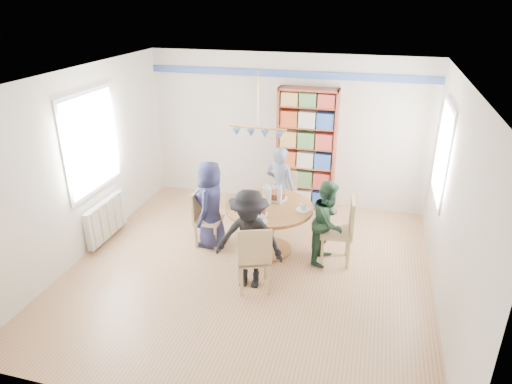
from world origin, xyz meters
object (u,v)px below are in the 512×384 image
(chair_right, at_px, (343,228))
(person_right, at_px, (328,222))
(person_left, at_px, (211,204))
(chair_far, at_px, (285,194))
(chair_left, at_px, (204,215))
(bookshelf, at_px, (306,151))
(person_far, at_px, (280,187))
(person_near, at_px, (249,240))
(radiator, at_px, (106,219))
(dining_table, at_px, (269,218))
(chair_near, at_px, (254,256))

(chair_right, relative_size, person_right, 0.81)
(person_left, bearing_deg, chair_right, 89.83)
(chair_far, bearing_deg, chair_left, -132.99)
(bookshelf, bearing_deg, person_right, -70.58)
(chair_right, xyz_separation_m, person_far, (-1.11, 0.91, 0.14))
(person_right, distance_m, bookshelf, 1.92)
(chair_far, relative_size, person_right, 0.69)
(chair_right, bearing_deg, bookshelf, 115.34)
(person_near, bearing_deg, chair_far, 86.56)
(radiator, xyz_separation_m, person_right, (3.43, 0.28, 0.27))
(person_left, bearing_deg, dining_table, 91.55)
(person_left, relative_size, person_near, 0.98)
(chair_right, bearing_deg, chair_left, -179.32)
(chair_right, height_order, person_right, person_right)
(chair_left, distance_m, bookshelf, 2.26)
(person_right, xyz_separation_m, person_near, (-0.92, -0.89, 0.07))
(radiator, bearing_deg, chair_far, 28.18)
(person_near, xyz_separation_m, bookshelf, (0.30, 2.65, 0.37))
(person_right, bearing_deg, person_left, 100.47)
(radiator, relative_size, dining_table, 0.77)
(person_near, relative_size, bookshelf, 0.64)
(radiator, relative_size, chair_left, 1.13)
(chair_right, xyz_separation_m, chair_near, (-1.02, -1.02, -0.02))
(dining_table, relative_size, person_near, 0.94)
(radiator, xyz_separation_m, dining_table, (2.56, 0.31, 0.21))
(radiator, relative_size, person_far, 0.73)
(chair_right, height_order, person_far, person_far)
(chair_far, height_order, person_right, person_right)
(chair_near, height_order, bookshelf, bookshelf)
(person_far, bearing_deg, person_right, 147.65)
(dining_table, relative_size, chair_left, 1.47)
(radiator, relative_size, chair_near, 1.03)
(chair_left, relative_size, chair_near, 0.92)
(person_left, xyz_separation_m, person_near, (0.86, -0.90, 0.01))
(person_far, distance_m, bookshelf, 0.96)
(dining_table, bearing_deg, bookshelf, 81.68)
(radiator, distance_m, person_right, 3.46)
(dining_table, xyz_separation_m, chair_left, (-1.02, -0.05, -0.07))
(chair_far, xyz_separation_m, person_left, (-0.93, -1.10, 0.21))
(person_left, height_order, bookshelf, bookshelf)
(bookshelf, bearing_deg, radiator, -144.03)
(dining_table, distance_m, chair_left, 1.02)
(chair_right, distance_m, person_right, 0.22)
(person_far, xyz_separation_m, person_near, (-0.01, -1.82, 0.00))
(chair_left, bearing_deg, person_right, 0.34)
(chair_far, relative_size, person_far, 0.63)
(dining_table, xyz_separation_m, chair_far, (0.03, 1.07, -0.08))
(person_right, bearing_deg, chair_near, 151.81)
(dining_table, relative_size, person_left, 0.96)
(person_right, distance_m, person_far, 1.30)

